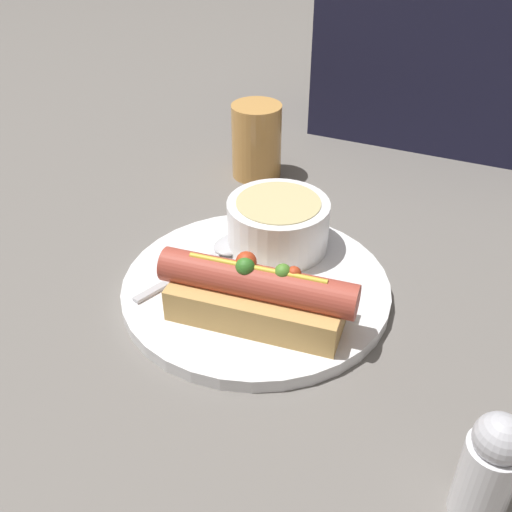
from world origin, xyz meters
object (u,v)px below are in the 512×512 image
(soup_bowl, at_px, (278,222))
(drinking_glass, at_px, (257,141))
(hot_dog, at_px, (257,295))
(spoon, at_px, (223,250))
(salt_shaker, at_px, (489,468))

(soup_bowl, relative_size, drinking_glass, 1.10)
(hot_dog, bearing_deg, spoon, 127.86)
(hot_dog, relative_size, spoon, 1.21)
(salt_shaker, bearing_deg, spoon, 146.94)
(drinking_glass, height_order, salt_shaker, drinking_glass)
(spoon, xyz_separation_m, salt_shaker, (0.26, -0.17, 0.03))
(soup_bowl, xyz_separation_m, spoon, (-0.04, -0.04, -0.02))
(spoon, bearing_deg, hot_dog, -116.63)
(spoon, relative_size, drinking_glass, 1.54)
(spoon, bearing_deg, salt_shaker, -103.04)
(soup_bowl, xyz_separation_m, drinking_glass, (-0.09, 0.15, 0.01))
(soup_bowl, distance_m, drinking_glass, 0.18)
(drinking_glass, bearing_deg, soup_bowl, -59.10)
(soup_bowl, bearing_deg, salt_shaker, -43.16)
(hot_dog, bearing_deg, drinking_glass, 108.70)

